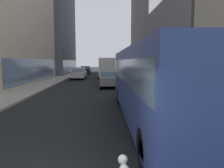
% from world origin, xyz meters
% --- Properties ---
extents(ground_plane, '(120.00, 120.00, 0.00)m').
position_xyz_m(ground_plane, '(0.00, 35.00, 0.00)').
color(ground_plane, black).
extents(sidewalk_left, '(2.40, 110.00, 0.15)m').
position_xyz_m(sidewalk_left, '(-5.70, 35.00, 0.07)').
color(sidewalk_left, gray).
rests_on(sidewalk_left, ground).
extents(sidewalk_right, '(2.40, 110.00, 0.15)m').
position_xyz_m(sidewalk_right, '(5.70, 35.00, 0.07)').
color(sidewalk_right, gray).
rests_on(sidewalk_right, ground).
extents(building_right_far, '(9.20, 18.49, 20.93)m').
position_xyz_m(building_right_far, '(11.90, 41.25, 10.46)').
color(building_right_far, gray).
rests_on(building_right_far, ground).
extents(transit_bus, '(2.78, 11.53, 3.05)m').
position_xyz_m(transit_bus, '(2.80, 5.98, 1.78)').
color(transit_bus, '#33478C').
rests_on(transit_bus, ground).
extents(car_silver_sedan, '(1.83, 4.45, 1.62)m').
position_xyz_m(car_silver_sedan, '(-2.80, 27.69, 0.82)').
color(car_silver_sedan, '#B7BABF').
rests_on(car_silver_sedan, ground).
extents(car_grey_wagon, '(1.71, 4.69, 1.62)m').
position_xyz_m(car_grey_wagon, '(1.20, 18.24, 0.82)').
color(car_grey_wagon, slate).
rests_on(car_grey_wagon, ground).
extents(car_black_suv, '(1.82, 3.96, 1.62)m').
position_xyz_m(car_black_suv, '(-2.80, 39.86, 0.82)').
color(car_black_suv, black).
rests_on(car_black_suv, ground).
extents(box_truck, '(2.30, 7.50, 3.05)m').
position_xyz_m(box_truck, '(1.20, 30.05, 1.67)').
color(box_truck, '#19519E').
rests_on(box_truck, ground).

